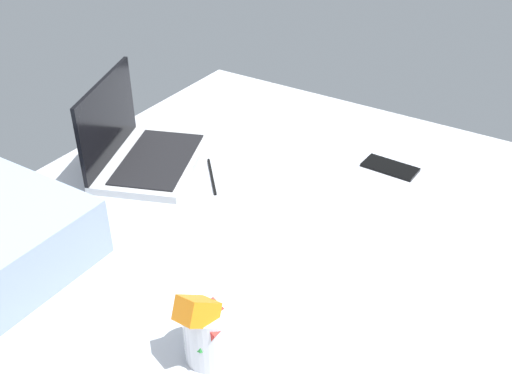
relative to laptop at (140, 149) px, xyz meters
The scene contains 5 objects.
bed_mattress 56.78cm from the laptop, 117.18° to the right, with size 180.00×140.00×18.00cm, color #B7BCC6.
laptop is the anchor object (origin of this frame).
snack_cup 68.66cm from the laptop, 128.91° to the right, with size 10.62×9.17×15.53cm.
cell_phone 65.36cm from the laptop, 59.76° to the right, with size 6.80×14.00×0.80cm, color black.
charger_cable 20.44cm from the laptop, 76.91° to the right, with size 17.00×0.60×0.60cm, color black.
Camera 1 is at (-73.68, -49.13, 98.87)cm, focal length 41.99 mm.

